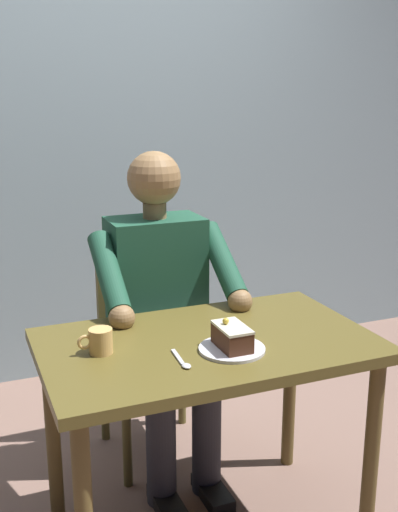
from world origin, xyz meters
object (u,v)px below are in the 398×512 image
Objects in this scene: coffee_cup at (100,341)px; seated_person at (163,312)px; dining_table at (208,368)px; cake_slice at (232,336)px; dessert_spoon at (182,362)px; chair at (150,335)px.

seated_person is at bearing -129.27° from coffee_cup.
coffee_cup is at bearing -4.84° from dining_table.
cake_slice is 0.40m from coffee_cup.
dining_table is 0.45m from seated_person.
dessert_spoon is (0.17, 0.03, -0.04)m from cake_slice.
coffee_cup is (0.34, 0.42, 0.09)m from seated_person.
coffee_cup is 0.26m from dessert_spoon.
chair is 0.79m from dessert_spoon.
dining_table is 7.35× the size of dessert_spoon.
cake_slice reaches higher than coffee_cup.
seated_person reaches higher than chair.
chair is at bearing -90.00° from seated_person.
seated_person is at bearing -86.32° from cake_slice.
dessert_spoon is at bearing 9.24° from cake_slice.
dining_table is 0.63m from chair.
coffee_cup is (0.37, -0.13, -0.01)m from cake_slice.
dining_table is 0.83× the size of seated_person.
seated_person is at bearing 90.00° from chair.
dessert_spoon is (0.14, 0.58, 0.06)m from seated_person.
seated_person reaches higher than dessert_spoon.
dining_table is 0.18m from cake_slice.
cake_slice is at bearing -170.76° from dessert_spoon.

